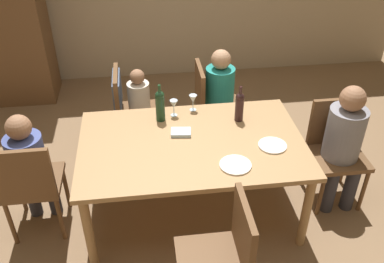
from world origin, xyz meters
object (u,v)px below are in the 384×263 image
(chair_near, at_px, (225,253))
(dinner_plate_guest_left, at_px, (272,145))
(person_man_guest, at_px, (344,140))
(wine_glass_near_left, at_px, (193,99))
(wine_bottle_dark_red, at_px, (160,105))
(dinner_plate_host, at_px, (235,165))
(person_man_bearded, at_px, (30,164))
(chair_far_right, at_px, (211,102))
(chair_right_end, at_px, (336,144))
(chair_far_left, at_px, (126,102))
(chair_left_end, at_px, (30,183))
(wine_glass_centre, at_px, (174,105))
(person_woman_host, at_px, (222,92))
(person_child_small, at_px, (142,104))
(wine_bottle_tall_green, at_px, (239,106))
(dining_table, at_px, (192,149))

(chair_near, bearing_deg, dinner_plate_guest_left, -33.21)
(person_man_guest, distance_m, wine_glass_near_left, 1.31)
(wine_bottle_dark_red, distance_m, dinner_plate_host, 0.86)
(person_man_bearded, bearing_deg, chair_far_right, 30.04)
(chair_right_end, relative_size, chair_far_left, 1.00)
(chair_left_end, relative_size, wine_glass_centre, 6.17)
(chair_near, bearing_deg, person_man_guest, -52.27)
(chair_left_end, distance_m, person_woman_host, 1.99)
(dinner_plate_host, relative_size, dinner_plate_guest_left, 1.06)
(chair_right_end, height_order, chair_far_left, same)
(chair_left_end, xyz_separation_m, person_child_small, (0.89, 1.03, 0.03))
(dinner_plate_host, bearing_deg, wine_glass_centre, 116.92)
(person_child_small, bearing_deg, wine_glass_centre, 27.32)
(chair_right_end, relative_size, person_man_bearded, 0.85)
(chair_near, xyz_separation_m, wine_bottle_tall_green, (0.35, 1.21, 0.35))
(chair_far_left, relative_size, chair_near, 1.00)
(chair_right_end, xyz_separation_m, dinner_plate_guest_left, (-0.66, -0.22, 0.21))
(chair_left_end, xyz_separation_m, wine_glass_centre, (1.17, 0.50, 0.31))
(chair_far_right, height_order, person_child_small, person_child_small)
(chair_left_end, distance_m, person_child_small, 1.36)
(dinner_plate_host, height_order, dinner_plate_guest_left, same)
(person_man_bearded, bearing_deg, dinner_plate_host, -13.15)
(wine_glass_centre, xyz_separation_m, dinner_plate_host, (0.38, -0.75, -0.10))
(person_woman_host, xyz_separation_m, person_man_bearded, (-1.70, -0.92, -0.00))
(person_man_guest, height_order, person_child_small, person_man_guest)
(person_man_guest, distance_m, dinner_plate_guest_left, 0.67)
(dining_table, xyz_separation_m, person_child_small, (-0.38, 0.94, -0.10))
(chair_left_end, relative_size, wine_glass_near_left, 6.17)
(dining_table, xyz_separation_m, chair_near, (0.09, -0.94, -0.13))
(wine_glass_near_left, xyz_separation_m, dinner_plate_guest_left, (0.54, -0.62, -0.10))
(chair_right_end, distance_m, dinner_plate_guest_left, 0.72)
(chair_far_right, bearing_deg, chair_far_left, -90.00)
(wine_glass_near_left, height_order, dinner_plate_host, wine_glass_near_left)
(person_woman_host, bearing_deg, chair_far_right, -90.00)
(chair_far_left, relative_size, person_man_guest, 0.81)
(person_man_guest, relative_size, person_child_small, 1.22)
(chair_right_end, bearing_deg, chair_near, 41.00)
(chair_left_end, height_order, wine_glass_centre, chair_left_end)
(person_woman_host, distance_m, dinner_plate_guest_left, 1.10)
(chair_far_left, relative_size, wine_bottle_dark_red, 2.75)
(chair_right_end, distance_m, wine_glass_near_left, 1.30)
(person_man_bearded, bearing_deg, dining_table, -1.15)
(person_man_bearded, bearing_deg, person_woman_host, 28.37)
(chair_right_end, distance_m, chair_near, 1.57)
(person_child_small, relative_size, dinner_plate_guest_left, 4.21)
(chair_near, distance_m, person_man_bearded, 1.67)
(person_man_guest, relative_size, dinner_plate_guest_left, 5.13)
(chair_far_right, xyz_separation_m, chair_left_end, (-1.58, -1.03, 0.00))
(person_man_bearded, relative_size, wine_bottle_tall_green, 3.39)
(person_child_small, height_order, wine_glass_centre, person_child_small)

